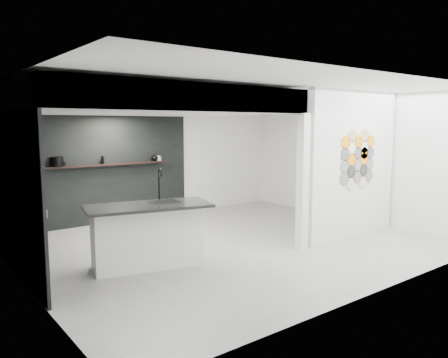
% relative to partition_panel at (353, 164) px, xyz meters
% --- Properties ---
extents(floor, '(7.00, 6.00, 0.01)m').
position_rel_partition_panel_xyz_m(floor, '(-2.23, 1.00, -1.40)').
color(floor, gray).
extents(partition_panel, '(2.45, 0.15, 2.80)m').
position_rel_partition_panel_xyz_m(partition_panel, '(0.00, 0.00, 0.00)').
color(partition_panel, silver).
rests_on(partition_panel, floor).
extents(bay_clad_back, '(4.40, 0.04, 2.35)m').
position_rel_partition_panel_xyz_m(bay_clad_back, '(-3.52, 3.97, -0.22)').
color(bay_clad_back, black).
rests_on(bay_clad_back, floor).
extents(bay_clad_left, '(0.04, 4.00, 2.35)m').
position_rel_partition_panel_xyz_m(bay_clad_left, '(-5.70, 2.00, -0.22)').
color(bay_clad_left, black).
rests_on(bay_clad_left, floor).
extents(bulkhead, '(4.40, 4.00, 0.40)m').
position_rel_partition_panel_xyz_m(bulkhead, '(-3.52, 2.00, 1.15)').
color(bulkhead, silver).
rests_on(bulkhead, corner_column).
extents(corner_column, '(0.16, 0.16, 2.35)m').
position_rel_partition_panel_xyz_m(corner_column, '(-1.41, 0.00, -0.22)').
color(corner_column, silver).
rests_on(corner_column, floor).
extents(fascia_beam, '(4.40, 0.16, 0.40)m').
position_rel_partition_panel_xyz_m(fascia_beam, '(-3.52, 0.08, 1.15)').
color(fascia_beam, silver).
rests_on(fascia_beam, corner_column).
extents(wall_basin, '(0.40, 0.60, 0.12)m').
position_rel_partition_panel_xyz_m(wall_basin, '(-5.46, 1.80, -0.55)').
color(wall_basin, silver).
rests_on(wall_basin, bay_clad_left).
extents(display_shelf, '(3.00, 0.15, 0.04)m').
position_rel_partition_panel_xyz_m(display_shelf, '(-3.43, 3.87, -0.10)').
color(display_shelf, black).
rests_on(display_shelf, bay_clad_back).
extents(kitchen_island, '(1.98, 1.22, 1.48)m').
position_rel_partition_panel_xyz_m(kitchen_island, '(-4.02, 0.75, -0.90)').
color(kitchen_island, silver).
rests_on(kitchen_island, floor).
extents(stockpot, '(0.32, 0.32, 0.20)m').
position_rel_partition_panel_xyz_m(stockpot, '(-4.39, 3.87, 0.02)').
color(stockpot, black).
rests_on(stockpot, display_shelf).
extents(kettle, '(0.16, 0.16, 0.13)m').
position_rel_partition_panel_xyz_m(kettle, '(-2.18, 3.87, -0.01)').
color(kettle, black).
rests_on(kettle, display_shelf).
extents(glass_bowl, '(0.17, 0.17, 0.09)m').
position_rel_partition_panel_xyz_m(glass_bowl, '(-2.08, 3.87, -0.03)').
color(glass_bowl, gray).
rests_on(glass_bowl, display_shelf).
extents(glass_vase, '(0.11, 0.11, 0.12)m').
position_rel_partition_panel_xyz_m(glass_vase, '(-2.08, 3.87, -0.02)').
color(glass_vase, gray).
rests_on(glass_vase, display_shelf).
extents(bottle_dark, '(0.08, 0.08, 0.17)m').
position_rel_partition_panel_xyz_m(bottle_dark, '(-3.43, 3.87, 0.01)').
color(bottle_dark, black).
rests_on(bottle_dark, display_shelf).
extents(utensil_cup, '(0.09, 0.09, 0.09)m').
position_rel_partition_panel_xyz_m(utensil_cup, '(-4.25, 3.87, -0.04)').
color(utensil_cup, black).
rests_on(utensil_cup, display_shelf).
extents(hex_tile_cluster, '(1.04, 0.02, 1.16)m').
position_rel_partition_panel_xyz_m(hex_tile_cluster, '(0.03, -0.09, 0.10)').
color(hex_tile_cluster, '#66635E').
rests_on(hex_tile_cluster, partition_panel).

